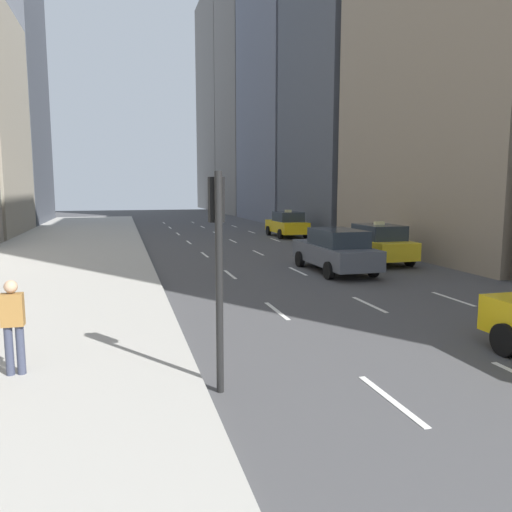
% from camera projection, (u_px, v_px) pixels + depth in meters
% --- Properties ---
extents(sidewalk_left, '(8.00, 66.00, 0.15)m').
position_uv_depth(sidewalk_left, '(63.00, 256.00, 24.29)').
color(sidewalk_left, '#ADAAA3').
rests_on(sidewalk_left, ground).
extents(lane_markings, '(5.72, 56.00, 0.01)m').
position_uv_depth(lane_markings, '(276.00, 261.00, 22.98)').
color(lane_markings, white).
rests_on(lane_markings, ground).
extents(building_row_right, '(6.00, 89.23, 37.27)m').
position_uv_depth(building_row_right, '(301.00, 46.00, 44.85)').
color(building_row_right, gray).
rests_on(building_row_right, ground).
extents(taxi_lead, '(2.02, 4.40, 1.87)m').
position_uv_depth(taxi_lead, '(287.00, 224.00, 34.22)').
color(taxi_lead, yellow).
rests_on(taxi_lead, ground).
extents(taxi_second, '(2.02, 4.40, 1.87)m').
position_uv_depth(taxi_second, '(376.00, 243.00, 22.34)').
color(taxi_second, yellow).
rests_on(taxi_second, ground).
extents(sedan_black_near, '(2.02, 4.98, 1.73)m').
position_uv_depth(sedan_black_near, '(335.00, 250.00, 19.89)').
color(sedan_black_near, '#565B66').
rests_on(sedan_black_near, ground).
extents(pedestrian_mid_block, '(0.36, 0.22, 1.65)m').
position_uv_depth(pedestrian_mid_block, '(13.00, 323.00, 8.47)').
color(pedestrian_mid_block, '#383D51').
rests_on(pedestrian_mid_block, sidewalk_left).
extents(traffic_light_pole, '(0.24, 0.42, 3.60)m').
position_uv_depth(traffic_light_pole, '(218.00, 246.00, 7.99)').
color(traffic_light_pole, black).
rests_on(traffic_light_pole, ground).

